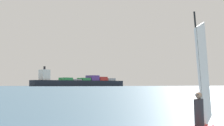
{
  "coord_description": "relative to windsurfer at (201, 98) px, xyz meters",
  "views": [
    {
      "loc": [
        -0.41,
        -8.59,
        1.53
      ],
      "look_at": [
        -1.83,
        5.55,
        2.48
      ],
      "focal_mm": 54.08,
      "sensor_mm": 36.0,
      "label": 1
    }
  ],
  "objects": [
    {
      "name": "windsurfer",
      "position": [
        0.0,
        0.0,
        0.0
      ],
      "size": [
        1.7,
        3.7,
        4.11
      ],
      "rotation": [
        0.0,
        0.0,
        4.34
      ],
      "color": "red",
      "rests_on": "ground_plane"
    },
    {
      "name": "cargo_ship",
      "position": [
        -130.44,
        634.71,
        7.37
      ],
      "size": [
        162.07,
        151.32,
        36.22
      ],
      "rotation": [
        0.0,
        0.0,
        0.74
      ],
      "color": "black",
      "rests_on": "ground_plane"
    },
    {
      "name": "distant_headland",
      "position": [
        80.56,
        1458.83,
        16.08
      ],
      "size": [
        748.61,
        518.25,
        34.33
      ],
      "primitive_type": "cube",
      "rotation": [
        0.0,
        0.0,
        0.12
      ],
      "color": "#60665B",
      "rests_on": "ground_plane"
    }
  ]
}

